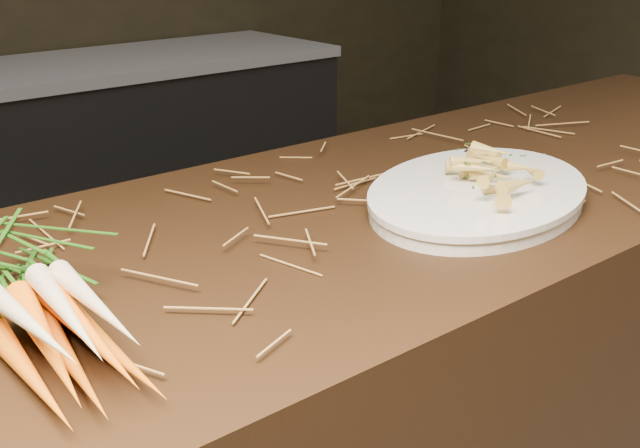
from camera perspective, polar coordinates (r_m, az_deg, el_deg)
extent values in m
cube|color=black|center=(1.51, 6.29, -13.98)|extent=(2.40, 0.70, 0.90)
cube|color=black|center=(3.12, -15.15, 3.15)|extent=(1.80, 0.60, 0.80)
cube|color=#99999E|center=(3.02, -15.91, 10.75)|extent=(1.82, 0.62, 0.04)
cone|color=orange|center=(0.82, -20.20, -9.70)|extent=(0.04, 0.25, 0.03)
cone|color=orange|center=(0.82, -17.52, -9.06)|extent=(0.06, 0.25, 0.03)
cone|color=orange|center=(0.83, -14.90, -8.42)|extent=(0.03, 0.25, 0.03)
cone|color=orange|center=(0.80, -18.86, -8.08)|extent=(0.07, 0.25, 0.03)
cone|color=orange|center=(0.81, -16.22, -7.46)|extent=(0.05, 0.25, 0.03)
cone|color=#CCBB90|center=(0.80, -20.14, -6.55)|extent=(0.03, 0.23, 0.04)
cone|color=#CCBB90|center=(0.80, -17.59, -6.05)|extent=(0.06, 0.23, 0.04)
cone|color=#CCBB90|center=(0.82, -15.69, -5.53)|extent=(0.05, 0.23, 0.04)
ellipsoid|color=#337319|center=(1.00, -21.22, -2.30)|extent=(0.17, 0.23, 0.08)
cube|color=silver|center=(1.40, 14.15, 4.25)|extent=(0.06, 0.17, 0.00)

